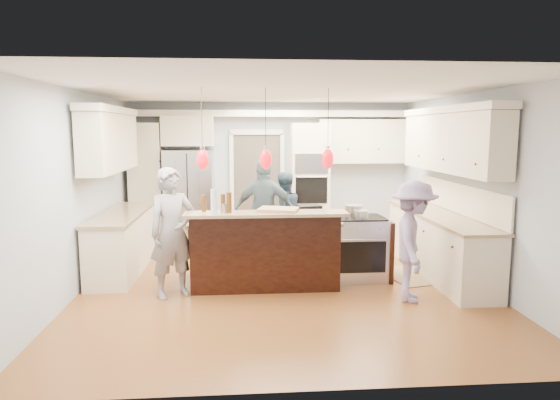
{
  "coord_description": "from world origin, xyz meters",
  "views": [
    {
      "loc": [
        -0.57,
        -6.88,
        2.17
      ],
      "look_at": [
        0.0,
        0.35,
        1.15
      ],
      "focal_mm": 32.0,
      "sensor_mm": 36.0,
      "label": 1
    }
  ],
  "objects_px": {
    "person_bar_end": "(172,233)",
    "person_far_left": "(283,214)",
    "kitchen_island": "(264,249)",
    "island_range": "(360,248)",
    "refrigerator": "(190,197)"
  },
  "relations": [
    {
      "from": "person_bar_end",
      "to": "person_far_left",
      "type": "xyz_separation_m",
      "value": [
        1.62,
        2.05,
        -0.12
      ]
    },
    {
      "from": "kitchen_island",
      "to": "island_range",
      "type": "bearing_deg",
      "value": 3.1
    },
    {
      "from": "refrigerator",
      "to": "island_range",
      "type": "height_order",
      "value": "refrigerator"
    },
    {
      "from": "refrigerator",
      "to": "person_far_left",
      "type": "height_order",
      "value": "refrigerator"
    },
    {
      "from": "refrigerator",
      "to": "person_far_left",
      "type": "relative_size",
      "value": 1.24
    },
    {
      "from": "person_bar_end",
      "to": "person_far_left",
      "type": "distance_m",
      "value": 2.61
    },
    {
      "from": "person_far_left",
      "to": "person_bar_end",
      "type": "bearing_deg",
      "value": 30.26
    },
    {
      "from": "island_range",
      "to": "person_far_left",
      "type": "xyz_separation_m",
      "value": [
        -1.0,
        1.45,
        0.27
      ]
    },
    {
      "from": "person_bar_end",
      "to": "person_far_left",
      "type": "relative_size",
      "value": 1.17
    },
    {
      "from": "kitchen_island",
      "to": "person_bar_end",
      "type": "distance_m",
      "value": 1.37
    },
    {
      "from": "person_bar_end",
      "to": "refrigerator",
      "type": "bearing_deg",
      "value": 61.53
    },
    {
      "from": "refrigerator",
      "to": "person_bar_end",
      "type": "relative_size",
      "value": 1.06
    },
    {
      "from": "kitchen_island",
      "to": "person_far_left",
      "type": "distance_m",
      "value": 1.6
    },
    {
      "from": "island_range",
      "to": "person_bar_end",
      "type": "height_order",
      "value": "person_bar_end"
    },
    {
      "from": "refrigerator",
      "to": "island_range",
      "type": "relative_size",
      "value": 1.96
    }
  ]
}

